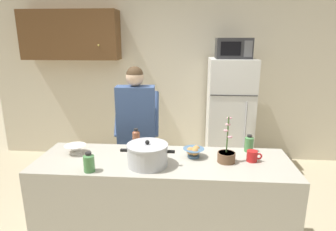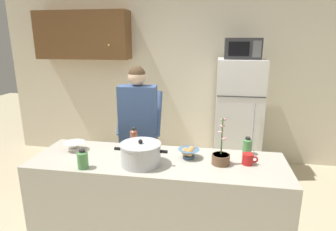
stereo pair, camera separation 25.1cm
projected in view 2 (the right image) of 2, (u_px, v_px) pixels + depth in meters
back_wall_unit at (170, 73)px, 4.53m from camera, size 6.00×0.48×2.60m
kitchen_island at (158, 206)px, 2.58m from camera, size 2.20×0.68×0.92m
refrigerator at (238, 117)px, 4.12m from camera, size 0.64×0.68×1.67m
microwave at (242, 48)px, 3.84m from camera, size 0.48×0.37×0.28m
person_near_pot at (138, 121)px, 3.20m from camera, size 0.53×0.44×1.65m
cooking_pot at (141, 154)px, 2.35m from camera, size 0.45×0.34×0.22m
coffee_mug at (248, 159)px, 2.36m from camera, size 0.13×0.09×0.10m
bread_bowl at (189, 152)px, 2.48m from camera, size 0.19×0.19×0.10m
empty_bowl at (75, 146)px, 2.66m from camera, size 0.19×0.19×0.08m
bottle_near_edge at (247, 146)px, 2.56m from camera, size 0.08×0.08×0.16m
bottle_mid_counter at (83, 159)px, 2.28m from camera, size 0.09×0.09×0.16m
bottle_far_corner at (134, 138)px, 2.70m from camera, size 0.07×0.07×0.20m
potted_orchid at (221, 157)px, 2.36m from camera, size 0.15×0.15×0.40m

